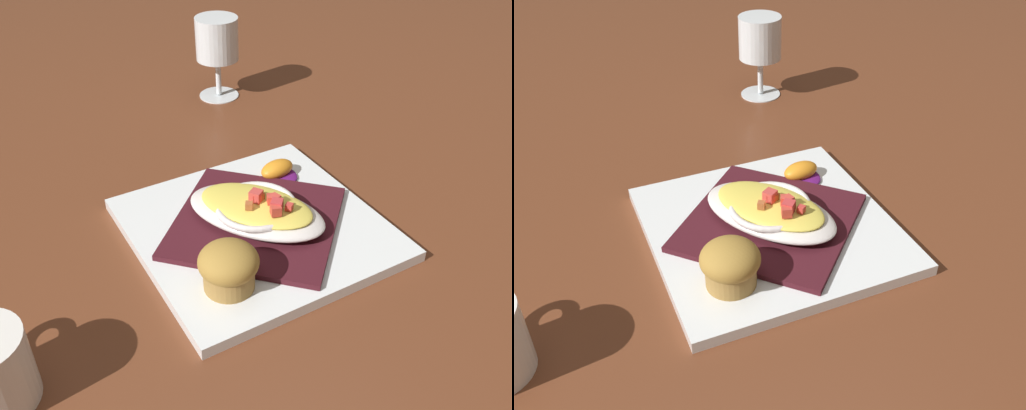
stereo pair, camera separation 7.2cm
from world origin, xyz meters
The scene contains 7 objects.
ground_plane centered at (0.00, 0.00, 0.00)m, with size 2.60×2.60×0.00m, color brown.
square_plate centered at (0.00, 0.00, 0.01)m, with size 0.30×0.30×0.01m, color white.
folded_napkin centered at (0.00, 0.00, 0.02)m, with size 0.20×0.20×0.01m, color #3F131B.
gratin_dish centered at (0.00, 0.00, 0.04)m, with size 0.21×0.19×0.04m.
muffin centered at (-0.08, 0.08, 0.04)m, with size 0.07×0.07×0.06m.
orange_garnish centered at (0.08, -0.08, 0.02)m, with size 0.05×0.06×0.02m.
stemmed_glass centered at (0.39, -0.14, 0.10)m, with size 0.08×0.08×0.15m.
Camera 2 is at (-0.54, 0.21, 0.47)m, focal length 40.81 mm.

